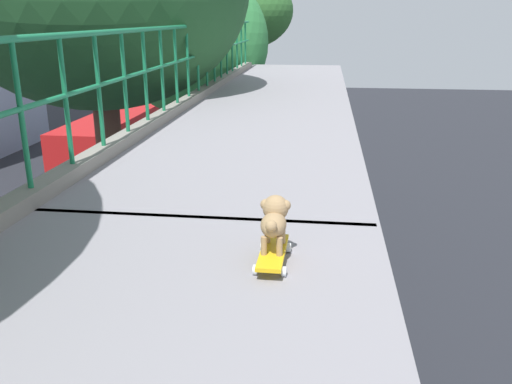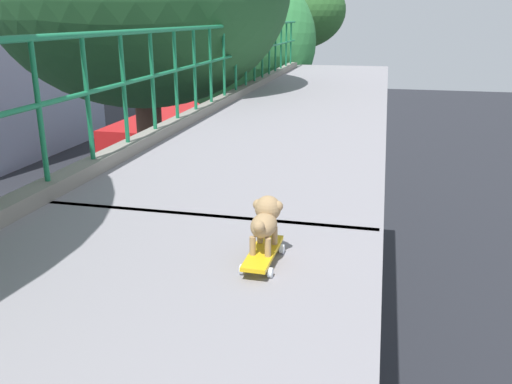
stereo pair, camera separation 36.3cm
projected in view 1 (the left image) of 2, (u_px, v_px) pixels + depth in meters
The scene contains 6 objects.
car_red_taxi_fifth at pixel (108, 249), 16.82m from camera, with size 1.86×4.09×1.67m.
city_bus at pixel (124, 137), 27.52m from camera, with size 2.57×11.95×3.10m.
roadside_tree_far at pixel (192, 43), 17.25m from camera, with size 4.89×4.89×9.18m.
roadside_tree_farthest at pixel (240, 13), 25.38m from camera, with size 5.00×5.00×9.69m.
toy_skateboard at pixel (273, 253), 3.17m from camera, with size 0.19×0.51×0.08m.
small_dog at pixel (274, 218), 3.17m from camera, with size 0.18×0.37×0.30m.
Camera 1 is at (1.98, -1.93, 7.64)m, focal length 37.91 mm.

